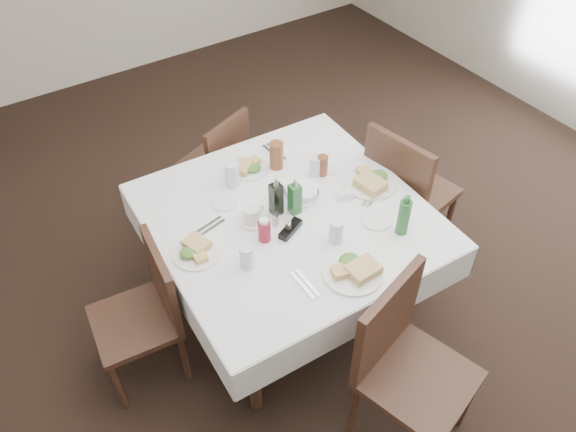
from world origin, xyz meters
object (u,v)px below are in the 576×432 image
object	(u,v)px
dining_table	(288,224)
oil_cruet_dark	(276,198)
water_n	(232,174)
bread_basket	(302,193)
green_bottle	(404,217)
water_s	(336,231)
water_w	(247,257)
chair_west	(148,307)
chair_north	(219,162)
chair_east	(404,188)
water_e	(316,166)
ketchup_bottle	(264,230)
oil_cruet_green	(295,198)
coffee_mug	(252,216)
chair_south	(403,358)

from	to	relation	value
dining_table	oil_cruet_dark	world-z (taller)	oil_cruet_dark
water_n	bread_basket	distance (m)	0.40
dining_table	green_bottle	distance (m)	0.63
water_s	water_n	bearing A→B (deg)	108.08
water_w	bread_basket	xyz separation A→B (m)	(0.51, 0.27, -0.03)
chair_west	water_s	size ratio (longest dim) A/B	6.51
chair_west	water_s	bearing A→B (deg)	-20.28
chair_north	water_w	xyz separation A→B (m)	(-0.42, -1.12, 0.35)
chair_east	water_e	distance (m)	0.63
water_w	ketchup_bottle	world-z (taller)	ketchup_bottle
ketchup_bottle	green_bottle	size ratio (longest dim) A/B	0.58
dining_table	water_w	bearing A→B (deg)	-152.39
oil_cruet_dark	oil_cruet_green	bearing A→B (deg)	-30.71
dining_table	coffee_mug	xyz separation A→B (m)	(-0.19, 0.05, 0.12)
oil_cruet_dark	coffee_mug	size ratio (longest dim) A/B	1.61
dining_table	coffee_mug	bearing A→B (deg)	164.41
chair_west	water_n	xyz separation A→B (m)	(0.71, 0.33, 0.34)
water_e	ketchup_bottle	xyz separation A→B (m)	(-0.52, -0.28, 0.00)
chair_south	coffee_mug	size ratio (longest dim) A/B	6.51
water_s	dining_table	bearing A→B (deg)	107.22
chair_west	dining_table	bearing A→B (deg)	-3.22
chair_east	coffee_mug	world-z (taller)	chair_east
chair_north	dining_table	bearing A→B (deg)	-93.18
bread_basket	oil_cruet_dark	distance (m)	0.20
chair_east	coffee_mug	distance (m)	1.06
chair_east	ketchup_bottle	bearing A→B (deg)	-176.84
green_bottle	chair_south	bearing A→B (deg)	-128.31
water_e	bread_basket	xyz separation A→B (m)	(-0.18, -0.12, -0.03)
dining_table	chair_east	size ratio (longest dim) A/B	1.49
water_n	green_bottle	bearing A→B (deg)	-56.25
ketchup_bottle	dining_table	bearing A→B (deg)	23.17
water_e	bread_basket	bearing A→B (deg)	-146.75
water_s	water_e	size ratio (longest dim) A/B	1.11
chair_south	dining_table	bearing A→B (deg)	91.33
water_e	chair_south	bearing A→B (deg)	-104.53
water_n	oil_cruet_dark	xyz separation A→B (m)	(0.08, -0.33, 0.03)
water_w	oil_cruet_dark	size ratio (longest dim) A/B	0.53
green_bottle	water_e	bearing A→B (deg)	99.28
green_bottle	water_w	bearing A→B (deg)	163.01
chair_east	ketchup_bottle	distance (m)	1.08
chair_north	green_bottle	bearing A→B (deg)	-75.09
water_s	green_bottle	bearing A→B (deg)	-23.06
chair_west	oil_cruet_dark	bearing A→B (deg)	-0.06
oil_cruet_dark	oil_cruet_green	world-z (taller)	oil_cruet_dark
dining_table	green_bottle	world-z (taller)	green_bottle
water_w	water_n	bearing A→B (deg)	66.94
oil_cruet_green	bread_basket	bearing A→B (deg)	38.33
dining_table	water_n	size ratio (longest dim) A/B	9.99
dining_table	chair_east	xyz separation A→B (m)	(0.84, -0.03, -0.12)
water_s	bread_basket	size ratio (longest dim) A/B	0.69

